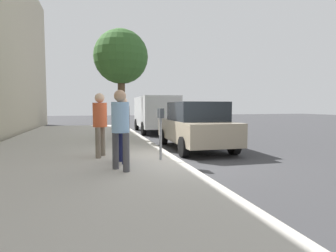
{
  "coord_description": "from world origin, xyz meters",
  "views": [
    {
      "loc": [
        -7.51,
        2.29,
        1.63
      ],
      "look_at": [
        -0.39,
        0.35,
        1.08
      ],
      "focal_mm": 29.11,
      "sensor_mm": 36.0,
      "label": 1
    }
  ],
  "objects": [
    {
      "name": "parked_van_far",
      "position": [
        8.85,
        -1.35,
        1.26
      ],
      "size": [
        5.27,
        2.28,
        2.18
      ],
      "color": "silver",
      "rests_on": "ground_plane"
    },
    {
      "name": "parking_officer",
      "position": [
        0.54,
        2.12,
        1.25
      ],
      "size": [
        0.53,
        0.4,
        1.84
      ],
      "rotation": [
        0.0,
        0.0,
        -1.92
      ],
      "color": "#726656",
      "rests_on": "sidewalk_slab"
    },
    {
      "name": "street_tree",
      "position": [
        4.72,
        1.09,
        3.73
      ],
      "size": [
        2.37,
        2.37,
        4.82
      ],
      "color": "brown",
      "rests_on": "sidewalk_slab"
    },
    {
      "name": "parking_meter",
      "position": [
        -0.34,
        0.54,
        1.17
      ],
      "size": [
        0.36,
        0.12,
        1.41
      ],
      "color": "gray",
      "rests_on": "sidewalk_slab"
    },
    {
      "name": "parked_sedan_near",
      "position": [
        1.97,
        -1.35,
        0.89
      ],
      "size": [
        4.44,
        2.05,
        1.77
      ],
      "color": "gray",
      "rests_on": "ground_plane"
    },
    {
      "name": "traffic_signal",
      "position": [
        8.39,
        0.7,
        2.58
      ],
      "size": [
        0.24,
        0.44,
        3.6
      ],
      "color": "black",
      "rests_on": "sidewalk_slab"
    },
    {
      "name": "sidewalk_slab",
      "position": [
        0.0,
        3.0,
        0.07
      ],
      "size": [
        28.0,
        6.0,
        0.15
      ],
      "primitive_type": "cube",
      "color": "#B7B2A8",
      "rests_on": "ground_plane"
    },
    {
      "name": "pedestrian_at_meter",
      "position": [
        -0.44,
        1.58,
        1.16
      ],
      "size": [
        0.52,
        0.38,
        1.73
      ],
      "rotation": [
        0.0,
        0.0,
        -1.38
      ],
      "color": "#191E4C",
      "rests_on": "sidewalk_slab"
    },
    {
      "name": "ground_plane",
      "position": [
        0.0,
        0.0,
        0.0
      ],
      "size": [
        80.0,
        80.0,
        0.0
      ],
      "primitive_type": "plane",
      "color": "#38383A",
      "rests_on": "ground"
    },
    {
      "name": "pedestrian_bystander",
      "position": [
        -1.28,
        1.71,
        1.25
      ],
      "size": [
        0.49,
        0.4,
        1.84
      ],
      "rotation": [
        0.0,
        0.0,
        -1.02
      ],
      "color": "#47474C",
      "rests_on": "sidewalk_slab"
    }
  ]
}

